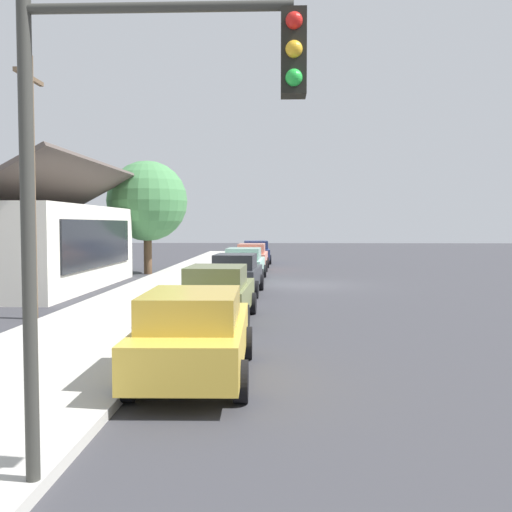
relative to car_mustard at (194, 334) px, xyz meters
The scene contains 13 objects.
ground_plane 16.39m from the car_mustard, ahead, with size 120.00×120.00×0.00m, color #38383D.
sidewalk_curb 16.45m from the car_mustard, 10.49° to the left, with size 60.00×4.20×0.16m, color #B2AFA8.
car_mustard is the anchor object (origin of this frame).
car_olive 6.13m from the car_mustard, ahead, with size 4.42×2.05×1.59m.
car_charcoal 12.63m from the car_mustard, ahead, with size 4.40×2.08×1.59m.
car_seafoam 18.43m from the car_mustard, ahead, with size 4.54×2.10×1.59m.
car_coral 24.99m from the car_mustard, ahead, with size 4.85×2.01×1.59m.
car_navy 31.13m from the car_mustard, ahead, with size 4.84×2.25×1.59m.
storefront_building 17.19m from the car_mustard, 33.13° to the left, with size 11.80×6.87×5.40m.
shade_tree 22.79m from the car_mustard, 14.63° to the left, with size 4.39×4.39×6.21m.
traffic_light_main 5.22m from the car_mustard, behind, with size 0.37×2.79×5.20m.
utility_pole_wooden 9.07m from the car_mustard, 41.03° to the left, with size 1.80×0.24×7.50m.
fire_hydrant_red 4.41m from the car_mustard, 21.22° to the left, with size 0.22×0.22×0.71m.
Camera 1 is at (-26.29, 1.15, 2.73)m, focal length 41.10 mm.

